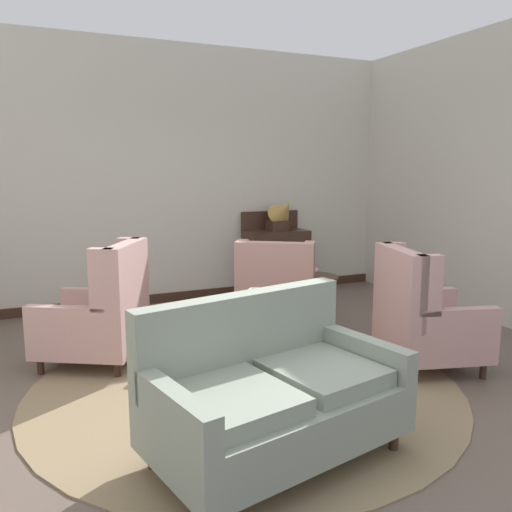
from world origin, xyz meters
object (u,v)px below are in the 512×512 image
Objects in this scene: coffee_table at (255,340)px; sideboard at (276,259)px; armchair_near_window at (101,315)px; side_table at (313,301)px; gramophone at (282,213)px; settee at (272,393)px; armchair_near_sideboard at (423,318)px; armchair_foreground_right at (278,294)px; porcelain_vase at (256,312)px.

coffee_table is 3.00m from sideboard.
armchair_near_window is 2.09m from side_table.
armchair_near_window is at bearing -148.56° from gramophone.
coffee_table is 0.50× the size of settee.
side_table is at bearing 39.32° from armchair_near_sideboard.
settee is at bearing 50.17° from armchair_near_window.
armchair_foreground_right is 1.81× the size of side_table.
settee is at bearing 128.42° from armchair_near_sideboard.
gramophone is (1.49, 2.48, 0.56)m from porcelain_vase.
armchair_near_sideboard is (1.83, 0.76, 0.05)m from settee.
sideboard is 2.29× the size of gramophone.
armchair_near_window is (-1.11, 0.89, -0.13)m from porcelain_vase.
armchair_near_window is 3.12m from gramophone.
porcelain_vase is 1.49m from armchair_near_sideboard.
side_table is at bearing -104.48° from sideboard.
settee is 4.11m from gramophone.
coffee_table is at bearing 94.58° from armchair_near_sideboard.
settee is 1.39× the size of armchair_foreground_right.
sideboard is at bearing 15.78° from armchair_near_sideboard.
porcelain_vase is 2.95m from gramophone.
gramophone is at bearing -84.16° from armchair_foreground_right.
armchair_near_sideboard is at bearing -66.51° from side_table.
armchair_near_window is at bearing -146.67° from sideboard.
porcelain_vase reaches higher than coffee_table.
armchair_foreground_right is at bearing 125.48° from armchair_near_window.
porcelain_vase is 1.29m from armchair_foreground_right.
settee reaches higher than coffee_table.
gramophone is (0.05, 2.81, 0.69)m from armchair_near_sideboard.
armchair_foreground_right reaches higher than porcelain_vase.
side_table is at bearing 116.26° from armchair_near_window.
coffee_table is at bearing 59.01° from settee.
armchair_near_window is 1.84m from armchair_foreground_right.
sideboard is 0.64m from gramophone.
sideboard is at bearing 51.47° from settee.
porcelain_vase is 0.30× the size of armchair_near_window.
gramophone reaches higher than settee.
sideboard is at bearing 153.64° from armchair_near_window.
sideboard reaches higher than armchair_near_window.
armchair_near_sideboard is (1.44, -0.33, -0.13)m from porcelain_vase.
porcelain_vase is at bearing 58.50° from settee.
settee is 4.10m from sideboard.
porcelain_vase is at bearing 81.32° from armchair_near_window.
armchair_near_window is 1.03× the size of armchair_near_sideboard.
armchair_near_sideboard is at bearing -12.89° from porcelain_vase.
porcelain_vase is 0.28× the size of armchair_foreground_right.
settee is at bearing -116.58° from sideboard.
side_table is (0.97, 0.75, -0.19)m from porcelain_vase.
sideboard is (0.00, 2.90, 0.06)m from armchair_near_sideboard.
settee reaches higher than porcelain_vase.
side_table is (1.00, 0.79, 0.04)m from coffee_table.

